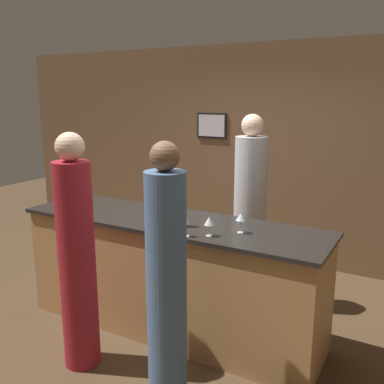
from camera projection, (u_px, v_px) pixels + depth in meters
The scene contains 12 objects.
ground_plane at pixel (171, 327), 4.06m from camera, with size 14.00×14.00×0.00m, color #4C3823.
back_wall at pixel (258, 154), 5.59m from camera, with size 8.00×0.08×2.80m.
bar_counter at pixel (171, 275), 3.94m from camera, with size 2.85×0.78×1.07m.
bartender at pixel (250, 218), 4.37m from camera, with size 0.33×0.33×1.98m.
guest_0 at pixel (77, 259), 3.34m from camera, with size 0.29×0.29×1.89m.
guest_1 at pixel (167, 283), 2.95m from camera, with size 0.28×0.28×1.87m.
wine_bottle_0 at pixel (180, 214), 3.60m from camera, with size 0.08×0.08×0.28m.
wine_glass_0 at pixel (151, 215), 3.51m from camera, with size 0.08×0.08×0.16m.
wine_glass_1 at pixel (63, 190), 4.44m from camera, with size 0.08×0.08×0.16m.
wine_glass_2 at pixel (241, 217), 3.42m from camera, with size 0.08×0.08×0.16m.
wine_glass_3 at pixel (209, 221), 3.34m from camera, with size 0.08×0.08×0.16m.
wine_glass_4 at pixel (186, 220), 3.33m from camera, with size 0.06×0.06×0.18m.
Camera 1 is at (1.98, -3.10, 2.15)m, focal length 40.00 mm.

